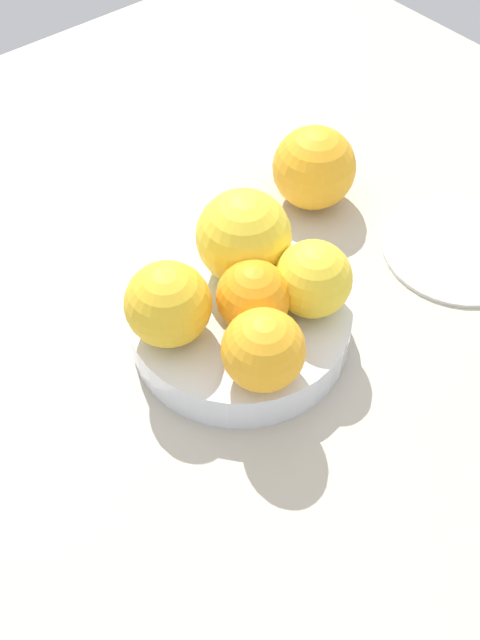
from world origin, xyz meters
The scene contains 9 objects.
ground_plane centered at (0.00, 0.00, -1.00)cm, with size 110.00×110.00×2.00cm, color #BCB29E.
fruit_bowl centered at (0.00, 0.00, 1.77)cm, with size 19.09×19.09×3.73cm.
orange_in_bowl_0 centered at (-1.69, 0.43, 6.79)cm, with size 6.11×6.11×6.11cm, color orange.
orange_in_bowl_1 centered at (1.73, 5.96, 7.24)cm, with size 7.01×7.01×7.01cm, color yellow.
orange_in_bowl_2 centered at (3.27, -3.12, 7.83)cm, with size 8.19×8.19×8.19cm, color yellow.
orange_in_bowl_3 centered at (-3.47, -4.86, 7.00)cm, with size 6.52×6.52×6.52cm, color yellow.
orange_in_bowl_4 centered at (-6.36, 2.98, 6.99)cm, with size 6.51×6.51×6.51cm, color #F9A823.
orange_loose_0 centered at (9.18, -17.23, 4.20)cm, with size 8.40×8.40×8.40cm, color #F9A823.
side_plate centered at (-5.44, -23.16, 0.40)cm, with size 14.80×14.80×0.80cm, color silver.
Camera 1 is at (-30.62, 25.37, 50.92)cm, focal length 40.90 mm.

